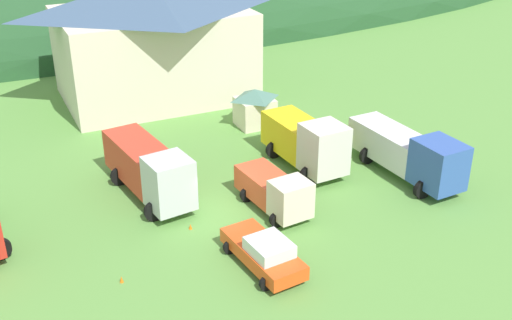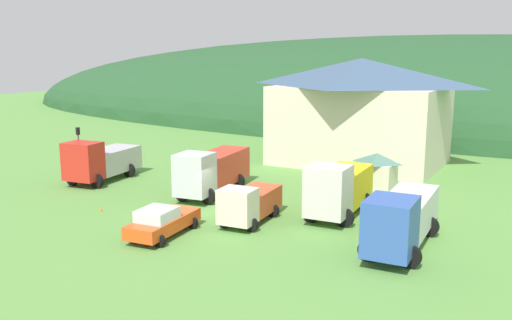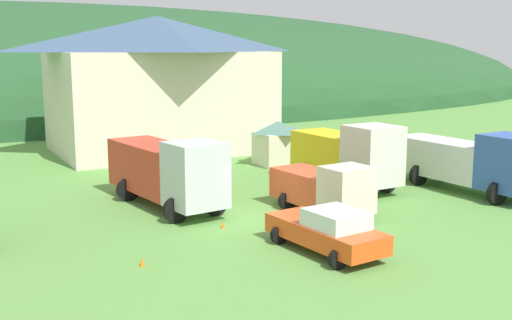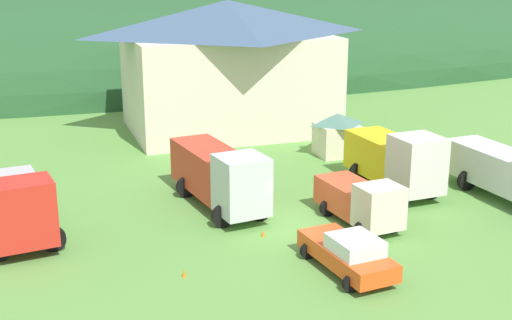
% 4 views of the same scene
% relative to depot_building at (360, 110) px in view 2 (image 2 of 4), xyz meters
% --- Properties ---
extents(ground_plane, '(200.00, 200.00, 0.00)m').
position_rel_depot_building_xyz_m(ground_plane, '(-2.36, -18.82, -4.82)').
color(ground_plane, '#5B9342').
extents(forested_hill_backdrop, '(159.11, 60.00, 24.75)m').
position_rel_depot_building_xyz_m(forested_hill_backdrop, '(-2.36, 38.57, -4.82)').
color(forested_hill_backdrop, '#234C28').
rests_on(forested_hill_backdrop, ground).
extents(depot_building, '(15.15, 10.89, 9.35)m').
position_rel_depot_building_xyz_m(depot_building, '(0.00, 0.00, 0.00)').
color(depot_building, beige).
rests_on(depot_building, ground).
extents(play_shed_cream, '(2.69, 2.44, 2.74)m').
position_rel_depot_building_xyz_m(play_shed_cream, '(4.54, -8.87, -3.41)').
color(play_shed_cream, beige).
rests_on(play_shed_cream, ground).
extents(crane_truck_red, '(3.90, 6.97, 3.34)m').
position_rel_depot_building_xyz_m(crane_truck_red, '(-14.82, -16.82, -3.18)').
color(crane_truck_red, red).
rests_on(crane_truck_red, ground).
extents(tow_truck_silver, '(3.65, 8.05, 3.33)m').
position_rel_depot_building_xyz_m(tow_truck_silver, '(-5.13, -15.72, -3.06)').
color(tow_truck_silver, silver).
rests_on(tow_truck_silver, ground).
extents(light_truck_cream, '(2.75, 5.29, 2.37)m').
position_rel_depot_building_xyz_m(light_truck_cream, '(0.51, -20.11, -3.62)').
color(light_truck_cream, beige).
rests_on(light_truck_cream, ground).
extents(flatbed_truck_yellow, '(3.35, 6.77, 3.47)m').
position_rel_depot_building_xyz_m(flatbed_truck_yellow, '(4.54, -16.28, -3.03)').
color(flatbed_truck_yellow, silver).
rests_on(flatbed_truck_yellow, ground).
extents(box_truck_blue, '(3.28, 8.42, 3.19)m').
position_rel_depot_building_xyz_m(box_truck_blue, '(9.42, -20.00, -3.17)').
color(box_truck_blue, '#3356AD').
rests_on(box_truck_blue, ground).
extents(service_pickup_orange, '(2.67, 5.06, 1.66)m').
position_rel_depot_building_xyz_m(service_pickup_orange, '(-2.32, -24.54, -3.99)').
color(service_pickup_orange, '#EF4D1A').
rests_on(service_pickup_orange, ground).
extents(traffic_light_west, '(0.20, 0.32, 4.29)m').
position_rel_depot_building_xyz_m(traffic_light_west, '(-15.76, -17.99, -2.20)').
color(traffic_light_west, '#4C4C51').
rests_on(traffic_light_west, ground).
extents(traffic_cone_near_pickup, '(0.36, 0.36, 0.63)m').
position_rel_depot_building_xyz_m(traffic_cone_near_pickup, '(-8.67, -22.86, -4.82)').
color(traffic_cone_near_pickup, orange).
rests_on(traffic_cone_near_pickup, ground).
extents(traffic_cone_mid_row, '(0.36, 0.36, 0.58)m').
position_rel_depot_building_xyz_m(traffic_cone_mid_row, '(-4.33, -19.96, -4.82)').
color(traffic_cone_mid_row, orange).
rests_on(traffic_cone_mid_row, ground).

